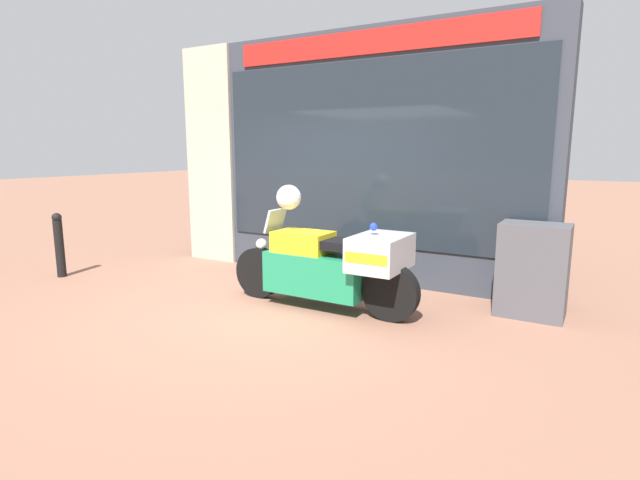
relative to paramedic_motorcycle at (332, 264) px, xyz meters
name	(u,v)px	position (x,y,z in m)	size (l,w,h in m)	color
ground_plane	(267,310)	(-0.67, -0.40, -0.56)	(60.00, 60.00, 0.00)	#8E604C
shop_building	(321,157)	(-1.09, 1.60, 1.22)	(5.93, 0.55, 3.55)	#333842
window_display	(370,245)	(-0.26, 1.63, -0.07)	(4.51, 0.30, 2.08)	slate
paramedic_motorcycle	(332,264)	(0.00, 0.00, 0.00)	(2.48, 0.79, 1.17)	black
utility_cabinet	(533,270)	(2.07, 0.98, -0.02)	(0.74, 0.49, 1.08)	#4C4C51
white_helmet	(289,197)	(-0.61, 0.00, 0.76)	(0.30, 0.30, 0.30)	white
street_bollard	(59,244)	(-4.30, -0.68, -0.06)	(0.14, 0.14, 0.97)	black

